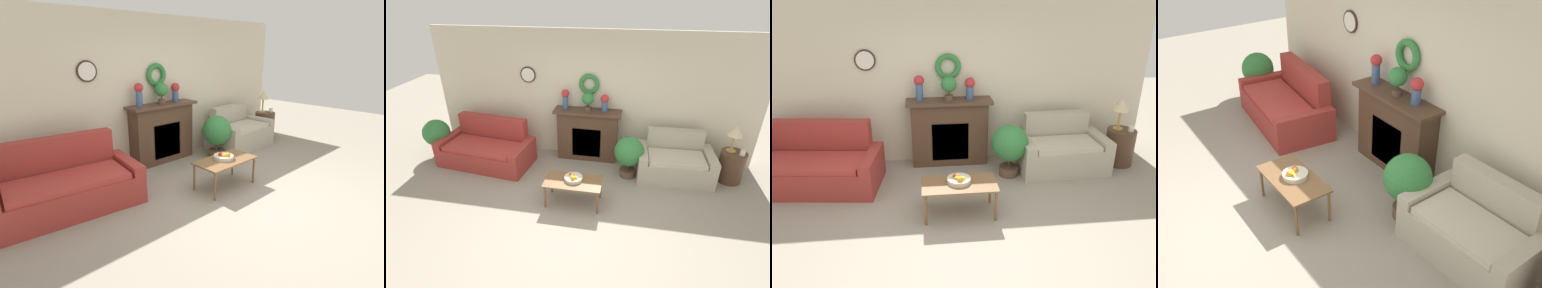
% 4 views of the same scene
% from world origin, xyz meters
% --- Properties ---
extents(ground_plane, '(16.00, 16.00, 0.00)m').
position_xyz_m(ground_plane, '(0.00, 0.00, 0.00)').
color(ground_plane, gray).
extents(wall_back, '(6.80, 0.16, 2.70)m').
position_xyz_m(wall_back, '(-0.00, 2.46, 1.36)').
color(wall_back, beige).
rests_on(wall_back, ground_plane).
extents(fireplace, '(1.40, 0.41, 1.13)m').
position_xyz_m(fireplace, '(-0.03, 2.25, 0.57)').
color(fireplace, '#4C3323').
rests_on(fireplace, ground_plane).
extents(couch_left, '(2.00, 1.17, 0.94)m').
position_xyz_m(couch_left, '(-2.10, 1.68, 0.31)').
color(couch_left, '#9E332D').
rests_on(couch_left, ground_plane).
extents(loveseat_right, '(1.47, 0.90, 0.89)m').
position_xyz_m(loveseat_right, '(1.78, 1.84, 0.31)').
color(loveseat_right, '#B2A893').
rests_on(loveseat_right, ground_plane).
extents(coffee_table, '(0.99, 0.52, 0.46)m').
position_xyz_m(coffee_table, '(-0.02, 0.64, 0.41)').
color(coffee_table, brown).
rests_on(coffee_table, ground_plane).
extents(fruit_bowl, '(0.31, 0.31, 0.12)m').
position_xyz_m(fruit_bowl, '(-0.03, 0.67, 0.50)').
color(fruit_bowl, beige).
rests_on(fruit_bowl, coffee_table).
extents(side_table_by_loveseat, '(0.47, 0.47, 0.62)m').
position_xyz_m(side_table_by_loveseat, '(2.85, 1.89, 0.31)').
color(side_table_by_loveseat, '#4C3323').
rests_on(side_table_by_loveseat, ground_plane).
extents(table_lamp, '(0.26, 0.26, 0.53)m').
position_xyz_m(table_lamp, '(2.79, 1.94, 1.02)').
color(table_lamp, '#B28E42').
rests_on(table_lamp, side_table_by_loveseat).
extents(mug, '(0.09, 0.09, 0.10)m').
position_xyz_m(mug, '(2.95, 1.81, 0.66)').
color(mug, silver).
rests_on(mug, side_table_by_loveseat).
extents(vase_on_mantel_left, '(0.16, 0.16, 0.41)m').
position_xyz_m(vase_on_mantel_left, '(-0.50, 2.25, 1.37)').
color(vase_on_mantel_left, '#3D5684').
rests_on(vase_on_mantel_left, fireplace).
extents(vase_on_mantel_right, '(0.17, 0.17, 0.35)m').
position_xyz_m(vase_on_mantel_right, '(0.31, 2.25, 1.34)').
color(vase_on_mantel_right, '#3D5684').
rests_on(vase_on_mantel_right, fireplace).
extents(potted_plant_on_mantel, '(0.25, 0.25, 0.38)m').
position_xyz_m(potted_plant_on_mantel, '(-0.03, 2.23, 1.37)').
color(potted_plant_on_mantel, brown).
rests_on(potted_plant_on_mantel, fireplace).
extents(potted_plant_floor_by_loveseat, '(0.58, 0.58, 0.85)m').
position_xyz_m(potted_plant_floor_by_loveseat, '(0.88, 1.67, 0.53)').
color(potted_plant_floor_by_loveseat, brown).
rests_on(potted_plant_floor_by_loveseat, ground_plane).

